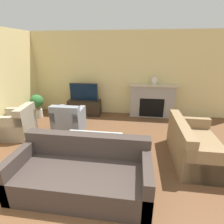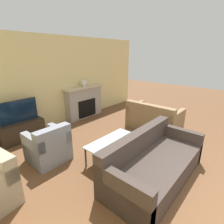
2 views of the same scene
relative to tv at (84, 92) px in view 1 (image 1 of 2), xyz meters
The scene contains 11 objects.
wall_back 1.11m from the tv, 19.69° to the left, with size 8.40×0.06×2.70m.
fireplace 2.27m from the tv, ahead, with size 1.53×0.37×1.09m.
tv_stand 0.54m from the tv, 90.00° to the left, with size 1.09×0.42×0.51m.
tv is the anchor object (origin of this frame).
couch_sectional 3.48m from the tv, 74.22° to the right, with size 2.15×0.98×0.82m.
couch_loveseat 3.74m from the tv, 37.09° to the right, with size 0.91×1.52×0.82m.
armchair_by_window 2.23m from the tv, 125.67° to the right, with size 0.86×0.87×0.82m.
armchair_accent 1.48m from the tv, 91.19° to the right, with size 0.75×0.73×0.82m.
coffee_table 2.60m from the tv, 69.75° to the right, with size 1.20×0.61×0.45m.
potted_plant 1.55m from the tv, 161.73° to the right, with size 0.41×0.41×0.77m.
mantel_clock 2.33m from the tv, ahead, with size 0.21×0.07×0.24m.
Camera 1 is at (0.82, -0.97, 2.19)m, focal length 28.00 mm.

